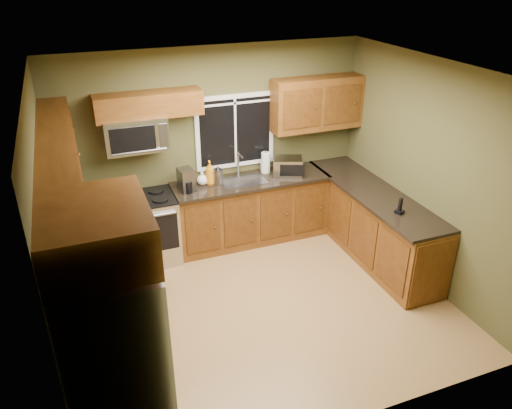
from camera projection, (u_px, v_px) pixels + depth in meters
floor at (263, 305)px, 5.88m from camera, size 4.20×4.20×0.00m
ceiling at (264, 73)px, 4.68m from camera, size 4.20×4.20×0.00m
back_wall at (214, 148)px, 6.78m from camera, size 4.20×0.00×4.20m
front_wall at (352, 300)px, 3.78m from camera, size 4.20×0.00×4.20m
left_wall at (53, 239)px, 4.60m from camera, size 0.00×3.60×3.60m
right_wall at (426, 174)px, 5.96m from camera, size 0.00×3.60×3.60m
window at (235, 131)px, 6.77m from camera, size 1.12×0.03×1.02m
base_cabinets_left at (96, 284)px, 5.50m from camera, size 0.60×2.65×0.90m
countertop_left at (92, 247)px, 5.30m from camera, size 0.65×2.65×0.04m
base_cabinets_back at (251, 211)px, 7.07m from camera, size 2.17×0.60×0.90m
countertop_back at (251, 181)px, 6.84m from camera, size 2.17×0.65×0.04m
base_cabinets_peninsula at (372, 224)px, 6.72m from camera, size 0.60×2.52×0.90m
countertop_peninsula at (374, 193)px, 6.50m from camera, size 0.65×2.50×0.04m
upper_cabinets_left at (60, 167)px, 4.82m from camera, size 0.33×2.65×0.72m
upper_cabinets_back_left at (149, 105)px, 6.05m from camera, size 1.30×0.33×0.30m
upper_cabinets_back_right at (317, 103)px, 6.88m from camera, size 1.30×0.33×0.72m
upper_cabinet_over_fridge at (95, 233)px, 3.33m from camera, size 0.72×0.90×0.38m
refrigerator at (117, 360)px, 3.84m from camera, size 0.74×0.90×1.80m
range at (148, 229)px, 6.56m from camera, size 0.76×0.69×0.94m
microwave at (135, 134)px, 6.11m from camera, size 0.76×0.41×0.42m
sink at (243, 180)px, 6.80m from camera, size 0.60×0.42×0.36m
toaster_oven at (288, 166)px, 6.93m from camera, size 0.48×0.43×0.25m
coffee_maker at (187, 181)px, 6.45m from camera, size 0.21×0.27×0.30m
kettle at (218, 176)px, 6.64m from camera, size 0.15×0.15×0.26m
paper_towel_roll at (266, 163)px, 7.00m from camera, size 0.13×0.13×0.32m
soap_bottle_a at (210, 173)px, 6.62m from camera, size 0.15×0.15×0.33m
soap_bottle_b at (264, 164)px, 7.06m from camera, size 0.11×0.11×0.21m
soap_bottle_c at (202, 178)px, 6.64m from camera, size 0.16×0.16×0.19m
cordless_phone at (400, 209)px, 5.91m from camera, size 0.11×0.11×0.20m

